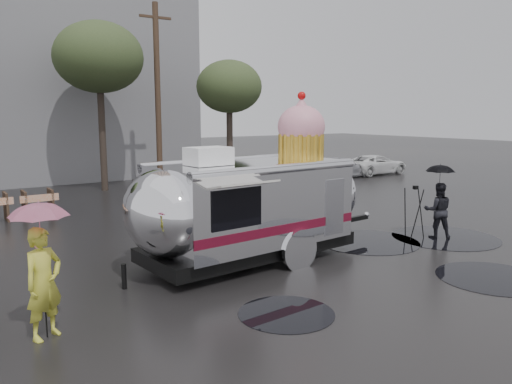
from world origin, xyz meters
TOP-DOWN VIEW (x-y plane):
  - ground at (0.00, 0.00)m, footprint 120.00×120.00m
  - puddles at (2.92, 0.05)m, footprint 10.09×9.77m
  - utility_pole at (2.50, 14.00)m, footprint 1.60×0.28m
  - tree_mid at (0.00, 15.00)m, footprint 4.20×4.20m
  - tree_right at (6.00, 13.00)m, footprint 3.36×3.36m
  - parked_cars at (11.78, 12.00)m, footprint 13.20×1.90m
  - airstream_trailer at (-0.60, 1.11)m, footprint 8.18×3.44m
  - person_left at (-6.02, -0.67)m, footprint 0.82×0.72m
  - umbrella_pink at (-6.02, -0.67)m, footprint 1.17×1.17m
  - person_right at (5.30, -0.16)m, footprint 0.91×0.87m
  - umbrella_black at (5.30, -0.16)m, footprint 1.04×1.04m
  - tripod at (4.66, 0.20)m, footprint 0.61×0.67m

SIDE VIEW (x-z plane):
  - ground at x=0.00m, z-range 0.00..0.00m
  - puddles at x=2.92m, z-range 0.00..0.01m
  - parked_cars at x=11.78m, z-range -0.03..1.47m
  - person_right at x=5.30m, z-range 0.00..1.69m
  - person_left at x=-6.02m, z-range 0.00..1.91m
  - tripod at x=4.66m, z-range 0.17..1.79m
  - airstream_trailer at x=-0.60m, z-range -0.66..3.75m
  - umbrella_black at x=5.30m, z-range 0.77..3.04m
  - umbrella_pink at x=-6.02m, z-range 0.77..3.13m
  - utility_pole at x=2.50m, z-range 0.12..9.12m
  - tree_right at x=6.00m, z-range 1.85..8.27m
  - tree_mid at x=0.00m, z-range 2.33..10.35m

